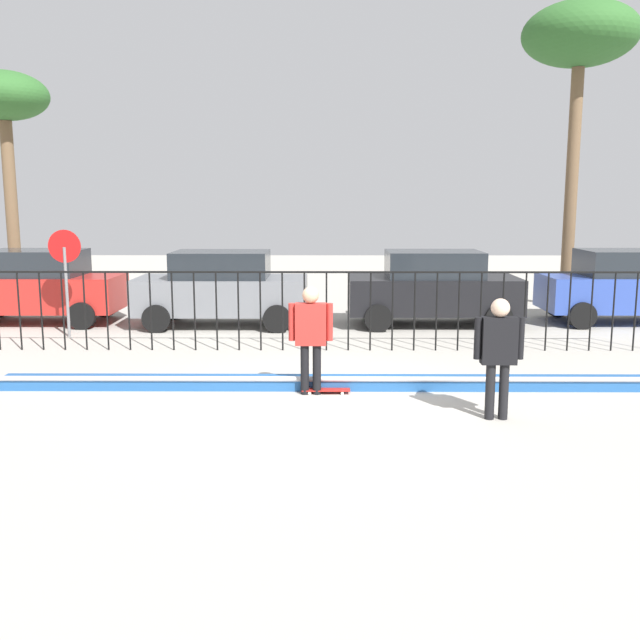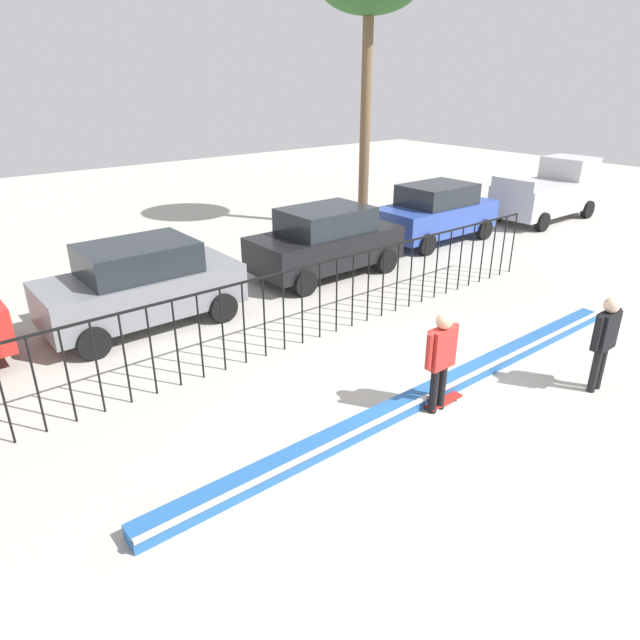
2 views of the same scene
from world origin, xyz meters
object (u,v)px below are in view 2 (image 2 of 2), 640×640
object	(u,v)px
parked_car_gray	(141,284)
pickup_truck	(549,192)
camera_operator	(605,336)
parked_car_blue	(436,212)
skateboard	(444,401)
skateboarder	(441,354)
parked_car_black	(326,241)

from	to	relation	value
parked_car_gray	pickup_truck	size ratio (longest dim) A/B	0.91
camera_operator	parked_car_blue	size ratio (longest dim) A/B	0.42
camera_operator	pickup_truck	distance (m)	13.55
skateboard	skateboarder	bearing A→B (deg)	175.83
skateboarder	parked_car_black	world-z (taller)	parked_car_black
skateboarder	pickup_truck	size ratio (longest dim) A/B	0.38
parked_car_blue	skateboard	bearing A→B (deg)	-134.86
pickup_truck	skateboarder	bearing A→B (deg)	-154.40
skateboarder	parked_car_gray	distance (m)	6.91
parked_car_black	skateboarder	bearing A→B (deg)	-112.88
skateboarder	parked_car_gray	size ratio (longest dim) A/B	0.42
parked_car_blue	camera_operator	bearing A→B (deg)	-119.14
skateboard	pickup_truck	distance (m)	15.08
skateboarder	skateboard	distance (m)	1.05
camera_operator	parked_car_black	distance (m)	7.96
camera_operator	parked_car_black	xyz separation A→B (m)	(0.24, 7.95, -0.10)
skateboard	parked_car_black	xyz separation A→B (m)	(2.74, 6.58, 0.91)
parked_car_black	pickup_truck	bearing A→B (deg)	0.08
camera_operator	pickup_truck	bearing A→B (deg)	-138.40
skateboard	pickup_truck	xyz separation A→B (m)	(13.65, 6.32, 0.98)
parked_car_gray	parked_car_blue	bearing A→B (deg)	6.49
camera_operator	parked_car_gray	xyz separation A→B (m)	(-5.13, 7.83, -0.10)
skateboarder	pickup_truck	world-z (taller)	pickup_truck
parked_car_gray	pickup_truck	xyz separation A→B (m)	(16.29, -0.13, 0.06)
skateboarder	skateboard	size ratio (longest dim) A/B	2.24
skateboarder	parked_car_blue	size ratio (longest dim) A/B	0.42
skateboard	parked_car_blue	bearing A→B (deg)	29.98
parked_car_blue	pickup_truck	size ratio (longest dim) A/B	0.91
skateboarder	parked_car_blue	distance (m)	10.70
skateboard	parked_car_blue	world-z (taller)	parked_car_blue
camera_operator	pickup_truck	world-z (taller)	pickup_truck
skateboard	camera_operator	bearing A→B (deg)	-40.56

